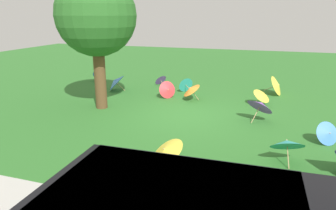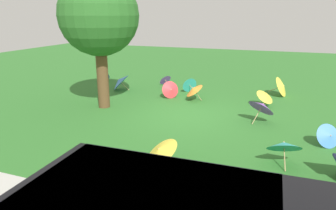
{
  "view_description": "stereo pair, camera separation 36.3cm",
  "coord_description": "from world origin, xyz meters",
  "views": [
    {
      "loc": [
        -2.57,
        9.42,
        3.27
      ],
      "look_at": [
        0.17,
        0.98,
        0.6
      ],
      "focal_mm": 32.68,
      "sensor_mm": 36.0,
      "label": 1
    },
    {
      "loc": [
        -2.92,
        9.31,
        3.27
      ],
      "look_at": [
        0.17,
        0.98,
        0.6
      ],
      "focal_mm": 32.68,
      "sensor_mm": 36.0,
      "label": 2
    }
  ],
  "objects": [
    {
      "name": "parasol_blue_0",
      "position": [
        5.44,
        -3.94,
        0.28
      ],
      "size": [
        0.6,
        0.6,
        0.56
      ],
      "color": "tan",
      "rests_on": "ground"
    },
    {
      "name": "shade_tree",
      "position": [
        2.96,
        0.13,
        3.16
      ],
      "size": [
        2.71,
        2.71,
        4.56
      ],
      "color": "brown",
      "rests_on": "ground"
    },
    {
      "name": "parasol_purple_0",
      "position": [
        -2.51,
        -0.18,
        0.52
      ],
      "size": [
        1.11,
        1.09,
        0.84
      ],
      "color": "tan",
      "rests_on": "ground"
    },
    {
      "name": "parasol_blue_1",
      "position": [
        -4.25,
        1.18,
        0.3
      ],
      "size": [
        0.75,
        0.71,
        0.61
      ],
      "color": "tan",
      "rests_on": "ground"
    },
    {
      "name": "parasol_yellow_1",
      "position": [
        -0.67,
        3.73,
        0.44
      ],
      "size": [
        1.06,
        1.08,
        0.73
      ],
      "color": "tan",
      "rests_on": "ground"
    },
    {
      "name": "parasol_red_0",
      "position": [
        1.09,
        -1.84,
        0.35
      ],
      "size": [
        0.73,
        0.72,
        0.7
      ],
      "color": "tan",
      "rests_on": "ground"
    },
    {
      "name": "parasol_teal_0",
      "position": [
        -3.17,
        2.59,
        0.47
      ],
      "size": [
        0.9,
        0.86,
        0.75
      ],
      "color": "tan",
      "rests_on": "ground"
    },
    {
      "name": "parasol_purple_1",
      "position": [
        2.17,
        -4.0,
        0.26
      ],
      "size": [
        0.69,
        0.72,
        0.52
      ],
      "color": "tan",
      "rests_on": "ground"
    },
    {
      "name": "parasol_blue_2",
      "position": [
        3.66,
        -2.32,
        0.4
      ],
      "size": [
        0.95,
        1.05,
        0.8
      ],
      "color": "tan",
      "rests_on": "ground"
    },
    {
      "name": "parasol_yellow_2",
      "position": [
        -3.08,
        -3.71,
        0.41
      ],
      "size": [
        0.89,
        0.96,
        0.83
      ],
      "color": "tan",
      "rests_on": "ground"
    },
    {
      "name": "ground",
      "position": [
        0.0,
        0.0,
        0.0
      ],
      "size": [
        40.0,
        40.0,
        0.0
      ],
      "primitive_type": "plane",
      "color": "#2D6B28"
    },
    {
      "name": "parasol_orange_0",
      "position": [
        0.14,
        -1.8,
        0.45
      ],
      "size": [
        0.91,
        0.94,
        0.72
      ],
      "color": "tan",
      "rests_on": "ground"
    },
    {
      "name": "parasol_teal_1",
      "position": [
        0.7,
        -3.07,
        0.33
      ],
      "size": [
        0.69,
        0.68,
        0.66
      ],
      "color": "tan",
      "rests_on": "ground"
    },
    {
      "name": "parasol_yellow_0",
      "position": [
        -2.52,
        -1.91,
        0.4
      ],
      "size": [
        0.84,
        0.86,
        0.64
      ],
      "color": "tan",
      "rests_on": "ground"
    }
  ]
}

